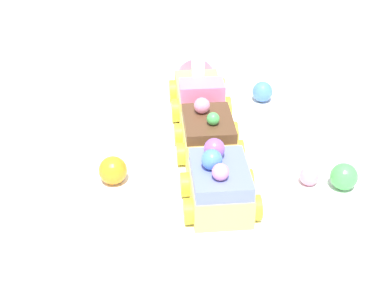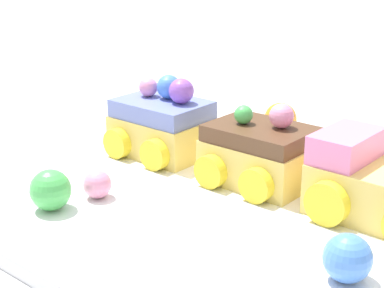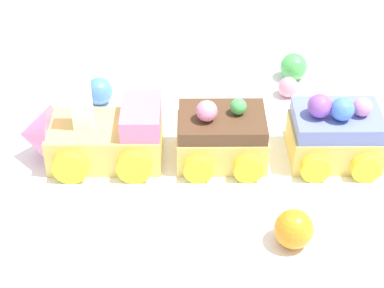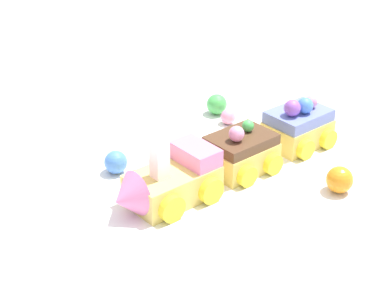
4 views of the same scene
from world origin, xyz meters
name	(u,v)px [view 1 (image 1 of 4)]	position (x,y,z in m)	size (l,w,h in m)	color
ground_plane	(217,150)	(0.00, 0.00, 0.00)	(10.00, 10.00, 0.00)	#B2B2B7
display_board	(218,146)	(0.00, 0.00, 0.01)	(0.72, 0.36, 0.01)	white
cake_train_locomotive	(198,90)	(0.09, 0.02, 0.04)	(0.13, 0.08, 0.08)	#EACC66
cake_car_chocolate	(208,135)	(-0.02, 0.01, 0.03)	(0.08, 0.08, 0.06)	#EACC66
cake_car_blueberry	(219,186)	(-0.12, 0.01, 0.04)	(0.08, 0.08, 0.07)	#EACC66
gumball_green	(344,177)	(-0.10, -0.12, 0.03)	(0.03, 0.03, 0.03)	#4CBC56
gumball_pink	(309,176)	(-0.09, -0.09, 0.02)	(0.02, 0.02, 0.02)	pink
gumball_orange	(113,170)	(-0.07, 0.12, 0.03)	(0.03, 0.03, 0.03)	orange
gumball_blue	(262,92)	(0.10, -0.07, 0.03)	(0.03, 0.03, 0.03)	#4C84E0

